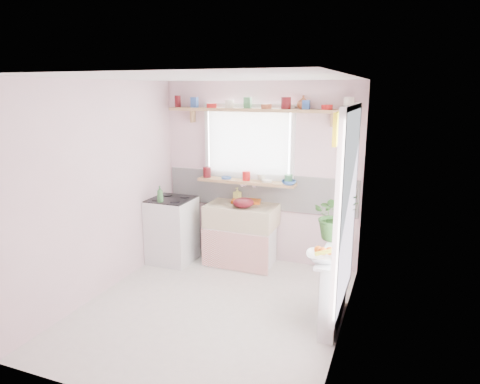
% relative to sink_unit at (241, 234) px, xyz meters
% --- Properties ---
extents(room, '(3.20, 3.20, 3.20)m').
position_rel_sink_unit_xyz_m(room, '(0.81, -0.43, 0.94)').
color(room, white).
rests_on(room, ground).
extents(sink_unit, '(0.95, 0.65, 1.11)m').
position_rel_sink_unit_xyz_m(sink_unit, '(0.00, 0.00, 0.00)').
color(sink_unit, white).
rests_on(sink_unit, ground).
extents(cooker, '(0.58, 0.58, 0.93)m').
position_rel_sink_unit_xyz_m(cooker, '(-0.95, -0.24, 0.03)').
color(cooker, white).
rests_on(cooker, ground).
extents(radiator_ledge, '(0.22, 0.95, 0.78)m').
position_rel_sink_unit_xyz_m(radiator_ledge, '(1.45, -1.09, -0.03)').
color(radiator_ledge, white).
rests_on(radiator_ledge, ground).
extents(windowsill, '(1.40, 0.22, 0.04)m').
position_rel_sink_unit_xyz_m(windowsill, '(-0.00, 0.19, 0.71)').
color(windowsill, tan).
rests_on(windowsill, room).
extents(pine_shelf, '(2.52, 0.24, 0.04)m').
position_rel_sink_unit_xyz_m(pine_shelf, '(0.15, 0.18, 1.69)').
color(pine_shelf, tan).
rests_on(pine_shelf, room).
extents(shelf_crockery, '(2.47, 0.11, 0.12)m').
position_rel_sink_unit_xyz_m(shelf_crockery, '(0.13, 0.18, 1.76)').
color(shelf_crockery, '#590F14').
rests_on(shelf_crockery, pine_shelf).
extents(sill_crockery, '(1.35, 0.11, 0.12)m').
position_rel_sink_unit_xyz_m(sill_crockery, '(-0.00, 0.19, 0.78)').
color(sill_crockery, '#590F14').
rests_on(sill_crockery, windowsill).
extents(dish_tray, '(0.45, 0.38, 0.04)m').
position_rel_sink_unit_xyz_m(dish_tray, '(-0.00, 0.21, 0.44)').
color(dish_tray, '#CF5D12').
rests_on(dish_tray, sink_unit).
extents(colander, '(0.29, 0.29, 0.13)m').
position_rel_sink_unit_xyz_m(colander, '(0.06, -0.09, 0.48)').
color(colander, '#570F16').
rests_on(colander, sink_unit).
extents(jade_plant, '(0.60, 0.56, 0.54)m').
position_rel_sink_unit_xyz_m(jade_plant, '(1.36, -0.69, 0.61)').
color(jade_plant, '#2E5923').
rests_on(jade_plant, radiator_ledge).
extents(fruit_bowl, '(0.37, 0.37, 0.08)m').
position_rel_sink_unit_xyz_m(fruit_bowl, '(1.36, -1.36, 0.38)').
color(fruit_bowl, silver).
rests_on(fruit_bowl, radiator_ledge).
extents(herb_pot, '(0.13, 0.11, 0.22)m').
position_rel_sink_unit_xyz_m(herb_pot, '(1.48, -0.85, 0.45)').
color(herb_pot, '#2D712F').
rests_on(herb_pot, radiator_ledge).
extents(soap_bottle_sink, '(0.11, 0.11, 0.19)m').
position_rel_sink_unit_xyz_m(soap_bottle_sink, '(-0.14, 0.21, 0.51)').
color(soap_bottle_sink, '#E2E566').
rests_on(soap_bottle_sink, sink_unit).
extents(sill_cup, '(0.13, 0.13, 0.09)m').
position_rel_sink_unit_xyz_m(sill_cup, '(0.21, 0.25, 0.77)').
color(sill_cup, silver).
rests_on(sill_cup, windowsill).
extents(sill_bowl, '(0.25, 0.25, 0.06)m').
position_rel_sink_unit_xyz_m(sill_bowl, '(0.62, 0.13, 0.76)').
color(sill_bowl, '#325EA4').
rests_on(sill_bowl, windowsill).
extents(shelf_vase, '(0.22, 0.22, 0.17)m').
position_rel_sink_unit_xyz_m(shelf_vase, '(0.75, 0.24, 1.79)').
color(shelf_vase, '#9B542F').
rests_on(shelf_vase, pine_shelf).
extents(cooker_bottle, '(0.11, 0.11, 0.22)m').
position_rel_sink_unit_xyz_m(cooker_bottle, '(-0.99, -0.46, 0.59)').
color(cooker_bottle, '#3B773E').
rests_on(cooker_bottle, cooker).
extents(fruit, '(0.20, 0.14, 0.10)m').
position_rel_sink_unit_xyz_m(fruit, '(1.37, -1.36, 0.44)').
color(fruit, orange).
rests_on(fruit, fruit_bowl).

